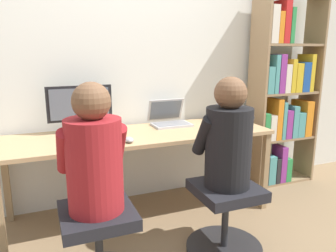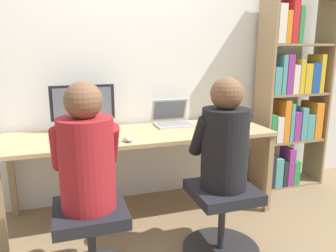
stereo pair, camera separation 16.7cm
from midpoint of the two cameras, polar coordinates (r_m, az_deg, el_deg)
name	(u,v)px [view 2 (the right image)]	position (r m, az deg, el deg)	size (l,w,h in m)	color
ground_plane	(153,233)	(2.66, -0.76, -18.14)	(14.00, 14.00, 0.00)	#846B4C
wall_back	(129,59)	(2.98, -5.11, 11.54)	(10.00, 0.05, 2.60)	silver
desk	(141,140)	(2.69, -2.92, -2.51)	(2.16, 0.67, 0.72)	tan
desktop_monitor	(83,107)	(2.75, -12.90, 3.16)	(0.51, 0.21, 0.38)	black
laptop	(173,120)	(2.95, 2.47, 1.12)	(0.34, 0.30, 0.22)	#B7B7BC
keyboard	(92,142)	(2.41, -11.25, -2.73)	(0.40, 0.15, 0.03)	silver
computer_mouse_by_keyboard	(128,139)	(2.42, -5.03, -2.28)	(0.07, 0.11, 0.04)	#99999E
office_chair_left	(92,243)	(2.11, -10.81, -19.42)	(0.53, 0.53, 0.49)	#262628
office_chair_right	(222,219)	(2.36, 11.43, -15.59)	(0.53, 0.53, 0.49)	#262628
person_at_monitor	(86,154)	(1.88, -11.56, -4.83)	(0.38, 0.35, 0.73)	maroon
person_at_laptop	(225,140)	(2.16, 12.03, -2.41)	(0.37, 0.34, 0.73)	black
bookshelf	(290,101)	(3.50, 21.73, 4.01)	(0.70, 0.29, 1.91)	#997A56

